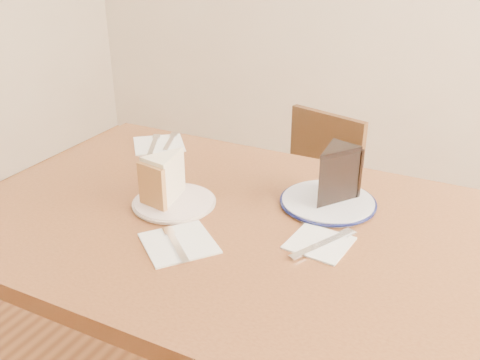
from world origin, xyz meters
The scene contains 13 objects.
table centered at (0.00, 0.00, 0.65)m, with size 1.20×0.80×0.75m.
chair_far centered at (-0.09, 0.75, 0.40)m, with size 0.44×0.44×0.73m.
plate_cream centered at (-0.15, 0.00, 0.76)m, with size 0.18×0.18×0.01m, color silver.
plate_navy centered at (0.17, 0.16, 0.76)m, with size 0.21×0.21×0.01m, color silver.
carrot_cake centered at (-0.16, 0.01, 0.81)m, with size 0.07×0.10×0.10m, color #F0E1C6, non-canonical shape.
chocolate_cake centered at (0.17, 0.16, 0.82)m, with size 0.08×0.11×0.12m, color black, non-canonical shape.
napkin_cream centered at (-0.05, -0.14, 0.75)m, with size 0.14×0.14×0.00m, color white.
napkin_navy centered at (0.21, -0.01, 0.75)m, with size 0.12×0.12×0.00m, color white.
napkin_spare centered at (-0.39, 0.29, 0.75)m, with size 0.14×0.14×0.00m, color white.
fork_cream centered at (-0.05, -0.15, 0.76)m, with size 0.01×0.14×0.00m, color silver.
knife_navy centered at (0.22, -0.02, 0.76)m, with size 0.02×0.17×0.00m, color silver.
fork_spare centered at (-0.37, 0.31, 0.76)m, with size 0.01×0.14×0.00m, color silver.
knife_spare centered at (-0.40, 0.27, 0.76)m, with size 0.01×0.16×0.00m, color silver.
Camera 1 is at (0.48, -0.91, 1.34)m, focal length 40.00 mm.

